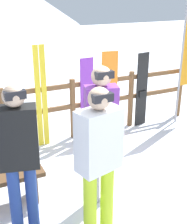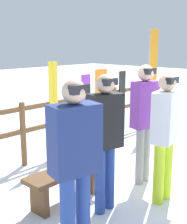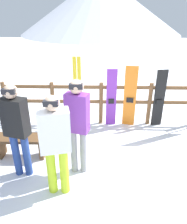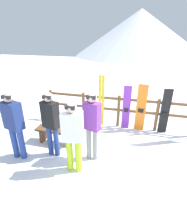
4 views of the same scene
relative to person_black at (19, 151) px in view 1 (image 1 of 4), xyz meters
name	(u,v)px [view 1 (image 1 of 4)]	position (x,y,z in m)	size (l,w,h in m)	color
ground_plane	(131,195)	(1.42, 0.01, -1.02)	(40.00, 40.00, 0.00)	white
fence	(73,104)	(1.42, 2.00, -0.36)	(5.03, 0.10, 1.12)	brown
person_black	(19,151)	(0.00, 0.00, 0.00)	(0.45, 0.32, 1.73)	navy
person_purple	(101,125)	(1.01, 0.11, 0.05)	(0.42, 0.31, 1.78)	gray
person_white	(99,155)	(0.72, -0.40, -0.02)	(0.50, 0.35, 1.72)	#B7D826
ski_pair_yellow	(41,98)	(0.84, 1.94, -0.14)	(0.20, 0.02, 1.76)	yellow
snowboard_purple	(87,99)	(1.68, 1.94, -0.28)	(0.25, 0.06, 1.48)	purple
snowboard_orange	(109,93)	(2.14, 1.94, -0.24)	(0.31, 0.09, 1.55)	orange
snowboard_black_stripe	(142,90)	(2.87, 1.94, -0.29)	(0.27, 0.09, 1.47)	black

